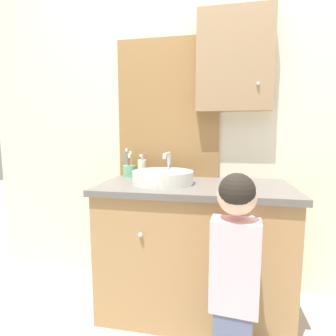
% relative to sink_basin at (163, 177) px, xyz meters
% --- Properties ---
extents(wall_back, '(3.20, 0.18, 2.50)m').
position_rel_sink_basin_xyz_m(wall_back, '(0.19, 0.33, 0.43)').
color(wall_back, beige).
rests_on(wall_back, ground_plane).
extents(vanity_counter, '(1.12, 0.59, 0.80)m').
position_rel_sink_basin_xyz_m(vanity_counter, '(0.19, 0.01, -0.44)').
color(vanity_counter, '#A37A4C').
rests_on(vanity_counter, ground_plane).
extents(sink_basin, '(0.37, 0.42, 0.18)m').
position_rel_sink_basin_xyz_m(sink_basin, '(0.00, 0.00, 0.00)').
color(sink_basin, silver).
rests_on(sink_basin, vanity_counter).
extents(toothbrush_holder, '(0.09, 0.09, 0.20)m').
position_rel_sink_basin_xyz_m(toothbrush_holder, '(-0.29, 0.21, 0.00)').
color(toothbrush_holder, '#66B27F').
rests_on(toothbrush_holder, vanity_counter).
extents(soap_dispenser, '(0.06, 0.06, 0.16)m').
position_rel_sink_basin_xyz_m(soap_dispenser, '(-0.19, 0.19, 0.02)').
color(soap_dispenser, beige).
rests_on(soap_dispenser, vanity_counter).
extents(child_figure, '(0.23, 0.45, 0.95)m').
position_rel_sink_basin_xyz_m(child_figure, '(0.40, -0.49, -0.28)').
color(child_figure, slate).
rests_on(child_figure, ground_plane).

